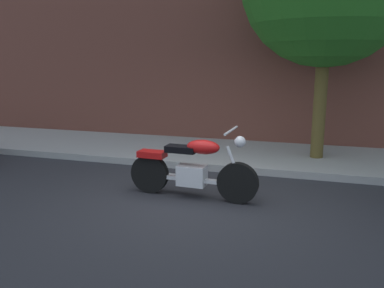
{
  "coord_description": "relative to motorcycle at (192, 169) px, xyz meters",
  "views": [
    {
      "loc": [
        1.64,
        -5.45,
        2.13
      ],
      "look_at": [
        -0.06,
        0.2,
        0.86
      ],
      "focal_mm": 36.86,
      "sensor_mm": 36.0,
      "label": 1
    }
  ],
  "objects": [
    {
      "name": "ground_plane",
      "position": [
        0.06,
        -0.21,
        -0.46
      ],
      "size": [
        60.0,
        60.0,
        0.0
      ],
      "primitive_type": "plane",
      "color": "#28282D"
    },
    {
      "name": "sidewalk",
      "position": [
        0.06,
        2.76,
        -0.39
      ],
      "size": [
        25.99,
        2.53,
        0.14
      ],
      "primitive_type": "cube",
      "color": "#999999",
      "rests_on": "ground"
    },
    {
      "name": "motorcycle",
      "position": [
        0.0,
        0.0,
        0.0
      ],
      "size": [
        2.09,
        0.7,
        1.13
      ],
      "color": "black",
      "rests_on": "ground"
    }
  ]
}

